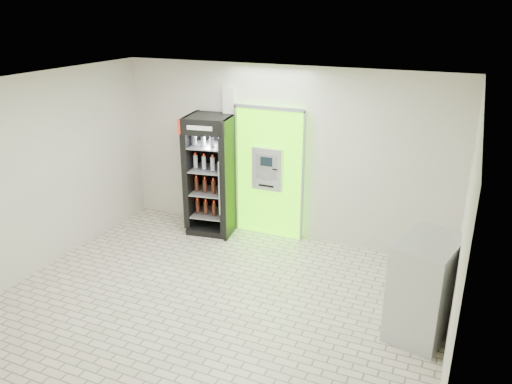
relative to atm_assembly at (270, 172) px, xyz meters
The scene contains 7 objects.
ground 2.69m from the atm_assembly, 85.26° to the right, with size 6.00×6.00×0.00m, color beige.
room_shell 2.51m from the atm_assembly, 85.26° to the right, with size 6.00×6.00×6.00m.
atm_assembly is the anchor object (origin of this frame).
pillar 0.79m from the atm_assembly, behind, with size 0.22×0.11×2.60m.
beverage_cooler 1.05m from the atm_assembly, 164.85° to the right, with size 0.90×0.84×2.13m.
steel_cabinet 3.52m from the atm_assembly, 34.50° to the right, with size 0.86×1.09×1.29m.
exit_sign 3.48m from the atm_assembly, 17.65° to the right, with size 0.02×0.22×0.26m.
Camera 1 is at (2.90, -5.27, 3.90)m, focal length 35.00 mm.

